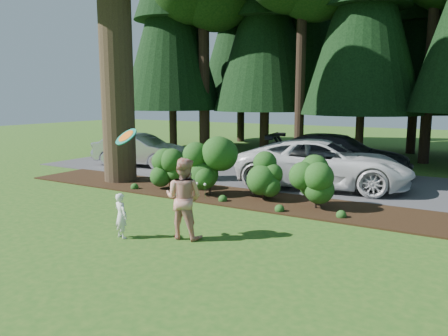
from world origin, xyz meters
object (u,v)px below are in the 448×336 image
at_px(child, 121,216).
at_px(frisbee, 126,137).
at_px(car_white_suv, 323,164).
at_px(adult, 184,198).
at_px(car_silver_wagon, 140,150).
at_px(car_dark_suv, 338,155).

height_order(child, frisbee, frisbee).
distance_m(car_white_suv, adult, 7.27).
relative_size(car_silver_wagon, adult, 2.41).
height_order(car_dark_suv, frisbee, frisbee).
height_order(car_white_suv, frisbee, frisbee).
height_order(car_white_suv, car_dark_suv, car_white_suv).
height_order(adult, frisbee, frisbee).
height_order(car_white_suv, adult, adult).
height_order(car_dark_suv, adult, adult).
bearing_deg(car_dark_suv, adult, 168.25).
bearing_deg(car_silver_wagon, child, -148.45).
xyz_separation_m(car_silver_wagon, car_white_suv, (9.05, -0.42, 0.11)).
bearing_deg(child, car_silver_wagon, -37.07).
relative_size(car_white_suv, car_dark_suv, 1.05).
distance_m(car_white_suv, frisbee, 8.26).
relative_size(child, adult, 0.56).
bearing_deg(car_dark_suv, frisbee, 162.63).
relative_size(car_silver_wagon, frisbee, 7.43).
distance_m(child, frisbee, 1.85).
relative_size(car_white_suv, frisbee, 10.06).
relative_size(car_white_suv, adult, 3.26).
bearing_deg(frisbee, adult, 30.53).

